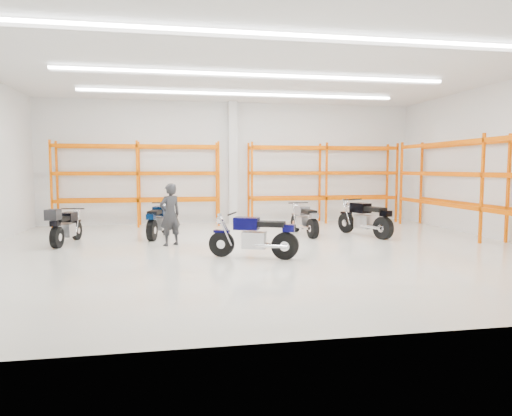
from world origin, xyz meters
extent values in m
plane|color=silver|center=(0.00, 0.00, 0.00)|extent=(14.00, 14.00, 0.00)
cube|color=silver|center=(0.00, 6.00, 2.25)|extent=(14.00, 0.02, 4.50)
cube|color=silver|center=(0.00, -6.00, 2.25)|extent=(14.00, 0.02, 4.50)
cube|color=white|center=(0.00, 0.00, 4.50)|extent=(14.00, 12.00, 0.02)
cube|color=white|center=(0.00, -3.00, 4.40)|extent=(10.00, 0.22, 0.10)
cube|color=white|center=(0.00, 0.50, 4.40)|extent=(10.00, 0.22, 0.10)
cube|color=white|center=(0.00, 3.50, 4.40)|extent=(10.00, 0.22, 0.10)
cylinder|color=black|center=(-1.09, -0.64, 0.30)|extent=(0.60, 0.34, 0.60)
cylinder|color=black|center=(0.29, -1.20, 0.31)|extent=(0.64, 0.40, 0.62)
cylinder|color=silver|center=(-1.09, -0.64, 0.30)|extent=(0.24, 0.20, 0.20)
cylinder|color=silver|center=(0.29, -1.20, 0.31)|extent=(0.28, 0.27, 0.22)
cube|color=#060538|center=(-1.09, -0.64, 0.60)|extent=(0.39, 0.27, 0.06)
cube|color=#B7B7BC|center=(-0.37, -0.93, 0.42)|extent=(0.61, 0.53, 0.38)
cube|color=#A5A5AA|center=(-0.02, -1.07, 0.32)|extent=(0.69, 0.37, 0.08)
cube|color=#060538|center=(-0.53, -0.86, 0.79)|extent=(0.64, 0.52, 0.28)
cube|color=black|center=(-0.02, -1.07, 0.79)|extent=(0.72, 0.52, 0.12)
cube|color=#060538|center=(0.37, -1.23, 0.72)|extent=(0.32, 0.30, 0.16)
cylinder|color=black|center=(-0.85, -0.73, 1.01)|extent=(0.30, 0.66, 0.04)
sphere|color=silver|center=(-1.12, -0.62, 0.85)|extent=(0.19, 0.19, 0.19)
cylinder|color=silver|center=(-0.04, -1.24, 0.32)|extent=(0.72, 0.37, 0.09)
cylinder|color=black|center=(-4.93, 2.57, 0.27)|extent=(0.20, 0.55, 0.54)
cylinder|color=black|center=(-5.15, 1.24, 0.28)|extent=(0.25, 0.58, 0.56)
cylinder|color=silver|center=(-4.93, 2.57, 0.27)|extent=(0.15, 0.20, 0.18)
cylinder|color=silver|center=(-5.15, 1.24, 0.28)|extent=(0.21, 0.23, 0.20)
cube|color=black|center=(-4.93, 2.57, 0.54)|extent=(0.19, 0.34, 0.05)
cube|color=#B7B7BC|center=(-5.04, 1.88, 0.38)|extent=(0.40, 0.52, 0.34)
cube|color=#A5A5AA|center=(-5.10, 1.54, 0.29)|extent=(0.21, 0.64, 0.07)
cube|color=black|center=(-5.02, 2.04, 0.72)|extent=(0.39, 0.55, 0.25)
cube|color=black|center=(-5.10, 1.54, 0.72)|extent=(0.37, 0.63, 0.11)
cube|color=black|center=(-5.16, 1.17, 0.65)|extent=(0.23, 0.26, 0.14)
cylinder|color=black|center=(-4.97, 2.34, 0.92)|extent=(0.63, 0.14, 0.03)
sphere|color=silver|center=(-4.92, 2.61, 0.78)|extent=(0.17, 0.17, 0.17)
cylinder|color=silver|center=(-5.25, 1.53, 0.29)|extent=(0.19, 0.68, 0.08)
cube|color=black|center=(-5.18, 1.06, 0.89)|extent=(0.36, 0.39, 0.27)
cylinder|color=black|center=(-2.45, 3.46, 0.29)|extent=(0.25, 0.59, 0.58)
cylinder|color=black|center=(-2.80, 2.05, 0.30)|extent=(0.31, 0.62, 0.60)
cylinder|color=silver|center=(-2.45, 3.46, 0.29)|extent=(0.18, 0.22, 0.19)
cylinder|color=silver|center=(-2.80, 2.05, 0.30)|extent=(0.24, 0.25, 0.21)
cube|color=#03173B|center=(-2.45, 3.46, 0.58)|extent=(0.22, 0.37, 0.06)
cube|color=#B7B7BC|center=(-2.63, 2.73, 0.41)|extent=(0.46, 0.57, 0.37)
cube|color=#A5A5AA|center=(-2.72, 2.37, 0.31)|extent=(0.27, 0.69, 0.08)
cube|color=#03173B|center=(-2.59, 2.90, 0.77)|extent=(0.45, 0.60, 0.27)
cube|color=black|center=(-2.72, 2.37, 0.77)|extent=(0.43, 0.69, 0.12)
cube|color=#03173B|center=(-2.81, 1.98, 0.70)|extent=(0.27, 0.29, 0.15)
cylinder|color=black|center=(-2.51, 3.22, 0.99)|extent=(0.67, 0.19, 0.03)
sphere|color=silver|center=(-2.44, 3.50, 0.83)|extent=(0.18, 0.18, 0.18)
cylinder|color=silver|center=(-2.88, 2.37, 0.31)|extent=(0.26, 0.73, 0.09)
cylinder|color=black|center=(1.68, 3.07, 0.28)|extent=(0.17, 0.57, 0.57)
cylinder|color=black|center=(1.83, 1.66, 0.29)|extent=(0.23, 0.60, 0.58)
cylinder|color=silver|center=(1.68, 3.07, 0.28)|extent=(0.15, 0.20, 0.19)
cylinder|color=silver|center=(1.83, 1.66, 0.29)|extent=(0.21, 0.23, 0.21)
cube|color=gray|center=(1.68, 3.07, 0.57)|extent=(0.18, 0.35, 0.06)
cube|color=#B7B7BC|center=(1.76, 2.34, 0.40)|extent=(0.39, 0.52, 0.36)
cube|color=#A5A5AA|center=(1.79, 1.98, 0.30)|extent=(0.18, 0.67, 0.08)
cube|color=gray|center=(1.74, 2.50, 0.75)|extent=(0.37, 0.56, 0.26)
cube|color=black|center=(1.79, 1.98, 0.75)|extent=(0.35, 0.65, 0.11)
cube|color=gray|center=(1.84, 1.59, 0.68)|extent=(0.23, 0.27, 0.15)
cylinder|color=black|center=(1.71, 2.82, 0.96)|extent=(0.66, 0.10, 0.03)
sphere|color=silver|center=(1.68, 3.10, 0.81)|extent=(0.18, 0.18, 0.18)
cylinder|color=silver|center=(1.65, 1.93, 0.30)|extent=(0.16, 0.71, 0.08)
cylinder|color=black|center=(3.22, 2.60, 0.32)|extent=(0.34, 0.64, 0.64)
cylinder|color=black|center=(3.77, 1.11, 0.33)|extent=(0.41, 0.68, 0.66)
cylinder|color=silver|center=(3.22, 2.60, 0.32)|extent=(0.21, 0.25, 0.21)
cylinder|color=silver|center=(3.77, 1.11, 0.33)|extent=(0.28, 0.29, 0.23)
cube|color=black|center=(3.22, 2.60, 0.64)|extent=(0.28, 0.41, 0.06)
cube|color=#B7B7BC|center=(3.51, 1.83, 0.45)|extent=(0.55, 0.65, 0.40)
cube|color=#A5A5AA|center=(3.65, 1.45, 0.34)|extent=(0.38, 0.74, 0.08)
cube|color=black|center=(3.44, 2.01, 0.85)|extent=(0.54, 0.68, 0.30)
cube|color=black|center=(3.65, 1.45, 0.85)|extent=(0.54, 0.77, 0.13)
cube|color=black|center=(3.80, 1.03, 0.76)|extent=(0.31, 0.34, 0.17)
cylinder|color=black|center=(3.32, 2.34, 1.08)|extent=(0.71, 0.29, 0.04)
sphere|color=silver|center=(3.21, 2.64, 0.91)|extent=(0.20, 0.20, 0.20)
cylinder|color=silver|center=(3.51, 1.35, 0.34)|extent=(0.36, 0.78, 0.10)
imported|color=#232326|center=(-2.27, 1.13, 0.83)|extent=(0.72, 0.65, 1.66)
cube|color=white|center=(0.00, 5.82, 2.25)|extent=(0.32, 0.32, 4.50)
cube|color=#FF6900|center=(-6.20, 5.88, 1.50)|extent=(0.07, 0.07, 3.00)
cube|color=#FF6900|center=(-6.20, 5.08, 1.50)|extent=(0.07, 0.07, 3.00)
cube|color=#FF6900|center=(-3.40, 5.88, 1.50)|extent=(0.07, 0.07, 3.00)
cube|color=#FF6900|center=(-3.40, 5.08, 1.50)|extent=(0.07, 0.07, 3.00)
cube|color=#FF6900|center=(-0.60, 5.88, 1.50)|extent=(0.07, 0.07, 3.00)
cube|color=#FF6900|center=(-0.60, 5.08, 1.50)|extent=(0.07, 0.07, 3.00)
cube|color=#FF6900|center=(-3.40, 5.88, 0.94)|extent=(5.60, 0.07, 0.12)
cube|color=#FF6900|center=(-3.40, 5.08, 0.94)|extent=(5.60, 0.07, 0.12)
cube|color=#FF6900|center=(-3.40, 5.88, 1.88)|extent=(5.60, 0.07, 0.12)
cube|color=#FF6900|center=(-3.40, 5.08, 1.88)|extent=(5.60, 0.07, 0.12)
cube|color=#FF6900|center=(-3.40, 5.88, 2.81)|extent=(5.60, 0.07, 0.12)
cube|color=#FF6900|center=(-3.40, 5.08, 2.81)|extent=(5.60, 0.07, 0.12)
cube|color=#FF6900|center=(0.60, 5.88, 1.50)|extent=(0.07, 0.07, 3.00)
cube|color=#FF6900|center=(0.60, 5.08, 1.50)|extent=(0.07, 0.07, 3.00)
cube|color=#FF6900|center=(3.40, 5.88, 1.50)|extent=(0.07, 0.07, 3.00)
cube|color=#FF6900|center=(3.40, 5.08, 1.50)|extent=(0.07, 0.07, 3.00)
cube|color=#FF6900|center=(6.20, 5.88, 1.50)|extent=(0.07, 0.07, 3.00)
cube|color=#FF6900|center=(6.20, 5.08, 1.50)|extent=(0.07, 0.07, 3.00)
cube|color=#FF6900|center=(3.40, 5.88, 0.94)|extent=(5.60, 0.07, 0.12)
cube|color=#FF6900|center=(3.40, 5.08, 0.94)|extent=(5.60, 0.07, 0.12)
cube|color=#FF6900|center=(3.40, 5.88, 1.88)|extent=(5.60, 0.07, 0.12)
cube|color=#FF6900|center=(3.40, 5.08, 1.88)|extent=(5.60, 0.07, 0.12)
cube|color=#FF6900|center=(3.40, 5.88, 2.81)|extent=(5.60, 0.07, 0.12)
cube|color=#FF6900|center=(3.40, 5.08, 2.81)|extent=(5.60, 0.07, 0.12)
cube|color=#FF6900|center=(6.88, 0.00, 1.50)|extent=(0.07, 0.07, 3.00)
cube|color=#FF6900|center=(6.08, 0.00, 1.50)|extent=(0.07, 0.07, 3.00)
cube|color=#FF6900|center=(6.88, 4.50, 1.50)|extent=(0.07, 0.07, 3.00)
cube|color=#FF6900|center=(6.08, 4.50, 1.50)|extent=(0.07, 0.07, 3.00)
cube|color=#FF6900|center=(6.88, 0.00, 0.94)|extent=(0.07, 9.00, 0.12)
cube|color=#FF6900|center=(6.08, 0.00, 0.94)|extent=(0.07, 9.00, 0.12)
cube|color=#FF6900|center=(6.88, 0.00, 1.88)|extent=(0.07, 9.00, 0.12)
cube|color=#FF6900|center=(6.08, 0.00, 1.88)|extent=(0.07, 9.00, 0.12)
cube|color=#FF6900|center=(6.88, 0.00, 2.81)|extent=(0.07, 9.00, 0.12)
cube|color=#FF6900|center=(6.08, 0.00, 2.81)|extent=(0.07, 9.00, 0.12)
camera|label=1|loc=(-2.14, -11.10, 2.06)|focal=32.00mm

